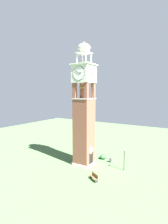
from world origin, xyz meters
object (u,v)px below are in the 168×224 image
object	(u,v)px
clock_tower	(84,114)
trash_bin	(111,160)
lamp_post	(124,155)
park_bench	(94,177)

from	to	relation	value
clock_tower	trash_bin	xyz separation A→B (m)	(3.05, -3.48, -7.94)
clock_tower	lamp_post	xyz separation A→B (m)	(1.23, -6.42, -5.92)
park_bench	trash_bin	bearing A→B (deg)	5.45
clock_tower	lamp_post	bearing A→B (deg)	-79.14
park_bench	trash_bin	world-z (taller)	park_bench
trash_bin	clock_tower	bearing A→B (deg)	131.21
clock_tower	lamp_post	distance (m)	8.82
park_bench	lamp_post	distance (m)	6.01
clock_tower	trash_bin	size ratio (longest dim) A/B	24.48
clock_tower	trash_bin	bearing A→B (deg)	-48.79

